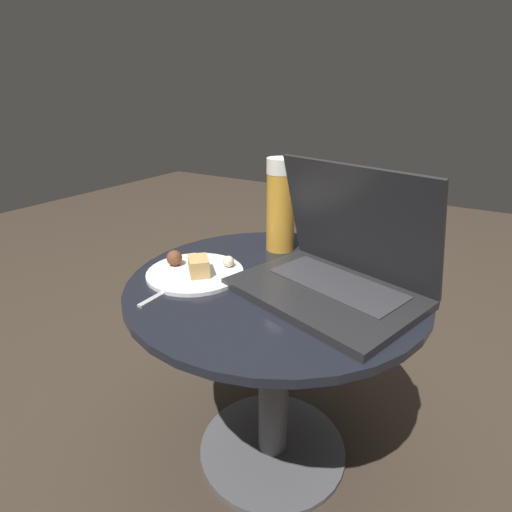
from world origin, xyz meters
name	(u,v)px	position (x,y,z in m)	size (l,w,h in m)	color
ground_plane	(272,449)	(0.00, 0.00, 0.00)	(6.00, 6.00, 0.00)	#382D23
table	(275,337)	(0.00, 0.00, 0.37)	(0.68, 0.68, 0.52)	#515156
laptop	(336,269)	(0.13, 0.02, 0.57)	(0.43, 0.36, 0.27)	#232326
beer_glass	(281,205)	(-0.09, 0.18, 0.64)	(0.08, 0.08, 0.24)	gold
snack_plate	(195,270)	(-0.18, -0.07, 0.53)	(0.23, 0.23, 0.05)	white
fork	(178,285)	(-0.17, -0.14, 0.52)	(0.02, 0.19, 0.00)	#B2B2B7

